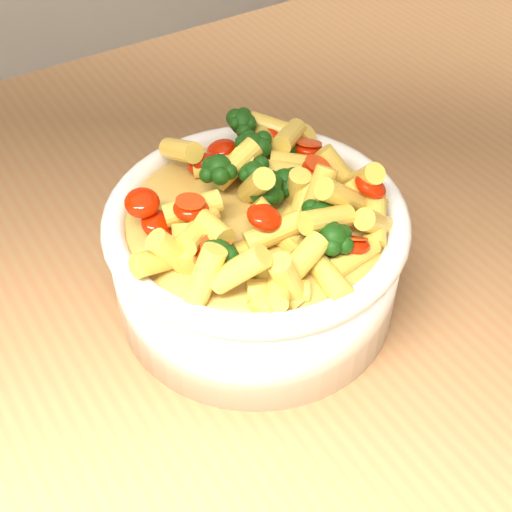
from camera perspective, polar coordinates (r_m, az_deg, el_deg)
table at (r=0.71m, az=4.31°, el=-4.12°), size 1.20×0.80×0.90m
serving_bowl at (r=0.54m, az=0.00°, el=0.09°), size 0.22×0.22×0.10m
pasta_salad at (r=0.50m, az=0.00°, el=4.98°), size 0.18×0.18×0.04m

